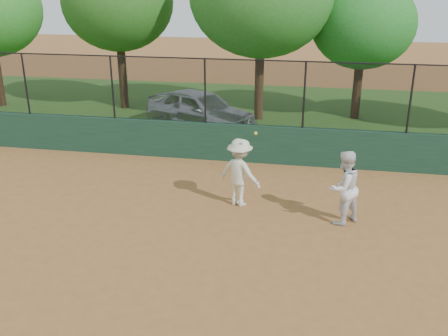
% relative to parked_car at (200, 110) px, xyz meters
% --- Properties ---
extents(ground, '(80.00, 80.00, 0.00)m').
position_rel_parked_car_xyz_m(ground, '(1.43, -9.24, -0.76)').
color(ground, '#935E2F').
rests_on(ground, ground).
extents(back_wall, '(26.00, 0.20, 1.20)m').
position_rel_parked_car_xyz_m(back_wall, '(1.43, -3.24, -0.16)').
color(back_wall, '#1C3E2A').
rests_on(back_wall, ground).
extents(grass_strip, '(36.00, 12.00, 0.01)m').
position_rel_parked_car_xyz_m(grass_strip, '(1.43, 2.76, -0.76)').
color(grass_strip, '#295219').
rests_on(grass_strip, ground).
extents(parked_car, '(4.79, 3.65, 1.52)m').
position_rel_parked_car_xyz_m(parked_car, '(0.00, 0.00, 0.00)').
color(parked_car, '#A1A5AA').
rests_on(parked_car, ground).
extents(player_second, '(1.09, 1.08, 1.78)m').
position_rel_parked_car_xyz_m(player_second, '(5.03, -6.99, 0.13)').
color(player_second, silver).
rests_on(player_second, ground).
extents(player_main, '(1.30, 1.05, 2.09)m').
position_rel_parked_car_xyz_m(player_main, '(2.52, -6.46, 0.12)').
color(player_main, beige).
rests_on(player_main, ground).
extents(fence_assembly, '(26.00, 0.06, 2.00)m').
position_rel_parked_car_xyz_m(fence_assembly, '(1.40, -3.24, 1.47)').
color(fence_assembly, black).
rests_on(fence_assembly, back_wall).
extents(tree_1, '(4.67, 4.25, 6.51)m').
position_rel_parked_car_xyz_m(tree_1, '(-4.11, 2.71, 3.72)').
color(tree_1, '#402A16').
rests_on(tree_1, ground).
extents(tree_3, '(4.05, 3.68, 5.51)m').
position_rel_parked_car_xyz_m(tree_3, '(5.89, 2.82, 2.99)').
color(tree_3, '#402615').
rests_on(tree_3, ground).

